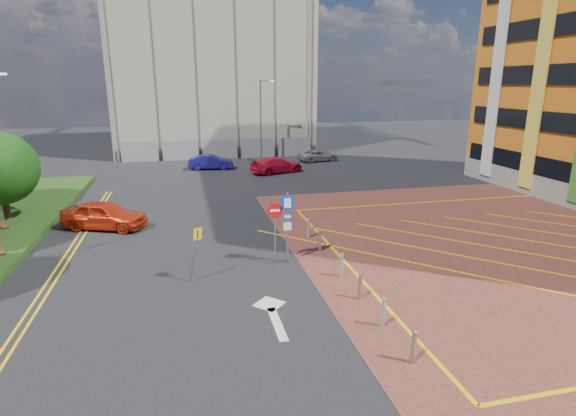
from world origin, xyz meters
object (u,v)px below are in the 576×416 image
object	(u,v)px
lamp_back	(261,117)
warning_sign	(195,248)
car_silver_back	(318,156)
car_red_left	(104,215)
car_blue_back	(211,162)
car_red_back	(277,165)
sign_cluster	(283,221)

from	to	relation	value
lamp_back	warning_sign	world-z (taller)	lamp_back
lamp_back	car_silver_back	distance (m)	6.86
warning_sign	car_red_left	xyz separation A→B (m)	(-4.61, 8.02, -0.66)
car_blue_back	car_silver_back	xyz separation A→B (m)	(10.87, 2.04, -0.10)
warning_sign	car_silver_back	xyz separation A→B (m)	(13.03, 26.42, -0.86)
warning_sign	car_red_back	xyz separation A→B (m)	(7.70, 21.37, -0.73)
car_red_back	car_silver_back	distance (m)	7.35
car_blue_back	car_silver_back	distance (m)	11.06
warning_sign	car_blue_back	world-z (taller)	warning_sign
car_blue_back	lamp_back	bearing A→B (deg)	-48.62
sign_cluster	warning_sign	xyz separation A→B (m)	(-3.77, -1.04, -0.52)
car_red_back	car_silver_back	size ratio (longest dim) A/B	1.18
car_red_left	car_silver_back	size ratio (longest dim) A/B	1.10
car_red_left	car_silver_back	distance (m)	25.49
sign_cluster	warning_sign	bearing A→B (deg)	-164.55
car_silver_back	car_red_back	bearing A→B (deg)	120.78
car_red_left	lamp_back	bearing A→B (deg)	-9.83
lamp_back	car_silver_back	xyz separation A→B (m)	(5.48, -1.63, -3.79)
car_blue_back	car_red_back	world-z (taller)	car_red_back
lamp_back	car_red_back	distance (m)	7.63
warning_sign	car_silver_back	distance (m)	29.47
lamp_back	car_blue_back	xyz separation A→B (m)	(-5.39, -3.68, -3.70)
car_red_back	car_silver_back	bearing A→B (deg)	-65.58
sign_cluster	car_red_back	xyz separation A→B (m)	(3.93, 20.33, -1.26)
lamp_back	sign_cluster	size ratio (longest dim) A/B	2.50
warning_sign	car_blue_back	distance (m)	24.49
car_red_left	car_red_back	xyz separation A→B (m)	(12.31, 13.34, -0.07)
warning_sign	car_silver_back	bearing A→B (deg)	63.75
lamp_back	warning_sign	distance (m)	29.20
car_silver_back	warning_sign	bearing A→B (deg)	141.06
sign_cluster	car_red_left	world-z (taller)	sign_cluster
sign_cluster	car_red_back	distance (m)	20.74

